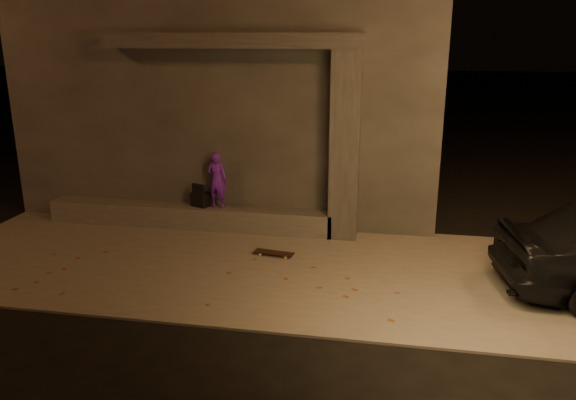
% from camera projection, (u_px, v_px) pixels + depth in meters
% --- Properties ---
extents(ground, '(120.00, 120.00, 0.00)m').
position_uv_depth(ground, '(199.00, 320.00, 7.95)').
color(ground, black).
rests_on(ground, ground).
extents(sidewalk, '(11.00, 4.40, 0.04)m').
position_uv_depth(sidewalk, '(237.00, 264.00, 9.83)').
color(sidewalk, '#635E57').
rests_on(sidewalk, ground).
extents(building, '(9.00, 5.10, 5.22)m').
position_uv_depth(building, '(244.00, 90.00, 13.51)').
color(building, '#34322F').
rests_on(building, ground).
extents(ledge, '(6.00, 0.55, 0.45)m').
position_uv_depth(ledge, '(189.00, 216.00, 11.67)').
color(ledge, '#4C4945').
rests_on(ledge, sidewalk).
extents(column, '(0.55, 0.55, 3.60)m').
position_uv_depth(column, '(345.00, 147.00, 10.67)').
color(column, '#34322F').
rests_on(column, sidewalk).
extents(canopy, '(5.00, 0.70, 0.28)m').
position_uv_depth(canopy, '(231.00, 40.00, 10.55)').
color(canopy, '#34322F').
rests_on(canopy, column).
extents(skateboarder, '(0.45, 0.33, 1.15)m').
position_uv_depth(skateboarder, '(217.00, 180.00, 11.33)').
color(skateboarder, '#601CBC').
rests_on(skateboarder, ledge).
extents(backpack, '(0.41, 0.34, 0.49)m').
position_uv_depth(backpack, '(200.00, 198.00, 11.51)').
color(backpack, black).
rests_on(backpack, ledge).
extents(skateboard, '(0.75, 0.29, 0.08)m').
position_uv_depth(skateboard, '(274.00, 253.00, 10.12)').
color(skateboard, black).
rests_on(skateboard, sidewalk).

